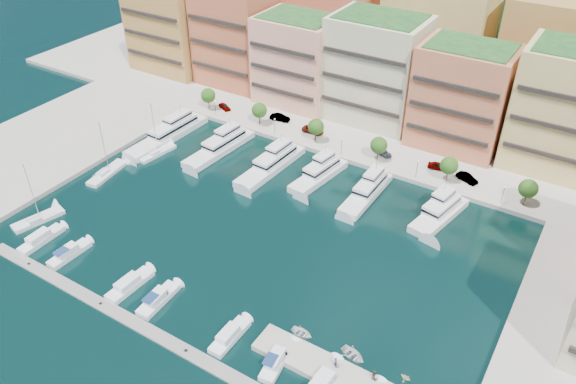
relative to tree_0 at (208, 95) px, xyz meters
The scene contains 53 objects.
ground 52.39m from the tree_0, 39.95° to the right, with size 400.00×400.00×0.00m, color black.
north_quay 49.34m from the tree_0, 35.47° to the left, with size 220.00×64.00×2.00m, color #9E998E.
west_quay 47.21m from the tree_0, 117.93° to the right, with size 34.00×76.00×2.00m, color #9E998E.
hillside 86.46m from the tree_0, 62.40° to the left, with size 240.00×40.00×58.00m, color #1D3214.
south_pontoon 73.65m from the tree_0, 59.77° to the right, with size 72.00×2.20×0.35m, color gray.
apartment_0 31.96m from the tree_0, 147.61° to the left, with size 22.00×16.50×24.80m.
apartment_1 21.20m from the tree_0, 102.21° to the left, with size 20.00×16.50×26.80m.
apartment_2 24.86m from the tree_0, 44.13° to the left, with size 20.00×15.50×22.80m.
apartment_3 43.22m from the tree_0, 25.95° to the left, with size 22.00×16.50×25.80m.
apartment_4 62.75m from the tree_0, 15.37° to the left, with size 20.00×15.50×23.80m.
apartment_5 84.60m from the tree_0, 12.71° to the left, with size 22.00×16.50×26.80m.
backblock_0 44.63m from the tree_0, 110.32° to the left, with size 26.00×18.00×30.00m, color beige.
backblock_1 44.63m from the tree_0, 69.68° to the left, with size 26.00×18.00×30.00m, color #C56D4A.
backblock_2 61.58m from the tree_0, 41.99° to the left, with size 26.00×18.00×30.00m, color #E6C97A.
backblock_3 85.98m from the tree_0, 28.37° to the left, with size 26.00×18.00×30.00m, color #B88343.
tree_0 is the anchor object (origin of this frame).
tree_1 16.00m from the tree_0, ahead, with size 3.80×3.80×5.65m.
tree_2 32.00m from the tree_0, ahead, with size 3.80×3.80×5.65m.
tree_3 48.00m from the tree_0, ahead, with size 3.80×3.80×5.65m.
tree_4 64.00m from the tree_0, ahead, with size 3.80×3.80×5.65m.
tree_5 80.00m from the tree_0, ahead, with size 3.80×3.80×5.65m.
lamppost_0 4.70m from the tree_0, 29.90° to the right, with size 0.30×0.30×4.20m.
lamppost_1 22.14m from the tree_0, ahead, with size 0.30×0.30×4.20m.
lamppost_2 40.08m from the tree_0, ahead, with size 0.30×0.30×4.20m.
lamppost_3 58.05m from the tree_0, ahead, with size 0.30×0.30×4.20m.
lamppost_4 76.04m from the tree_0, ahead, with size 0.30×0.30×4.20m.
yacht_0 15.98m from the tree_0, 88.91° to the right, with size 5.78×24.36×7.30m.
yacht_1 20.59m from the tree_0, 43.53° to the right, with size 6.21×20.82×7.30m.
yacht_2 32.36m from the tree_0, 25.68° to the right, with size 5.92×20.85×7.30m.
yacht_3 41.83m from the tree_0, 16.64° to the right, with size 6.39×16.66×7.30m.
yacht_4 53.16m from the tree_0, 13.71° to the right, with size 4.39×17.57×7.30m.
yacht_5 67.87m from the tree_0, ahead, with size 7.49×16.19×7.30m.
cruiser_0 58.61m from the tree_0, 83.62° to the right, with size 2.61×9.06×2.55m.
cruiser_1 59.96m from the tree_0, 76.30° to the right, with size 2.65×8.30×2.66m.
cruiser_3 65.13m from the tree_0, 63.36° to the right, with size 3.05×8.94×2.55m.
cruiser_4 68.23m from the tree_0, 58.57° to the right, with size 2.98×8.32×2.66m.
cruiser_6 76.77m from the tree_0, 49.26° to the right, with size 2.47×7.89×2.55m.
cruiser_7 82.60m from the tree_0, 44.78° to the right, with size 3.40×8.08×2.66m.
cruiser_8 88.08m from the tree_0, 41.32° to the right, with size 3.21×8.94×2.55m.
sailboat_0 54.55m from the tree_0, 89.14° to the right, with size 5.27×10.21×13.20m.
sailboat_1 35.82m from the tree_0, 90.34° to the right, with size 4.28×11.15×13.20m.
sailboat_2 24.04m from the tree_0, 82.50° to the right, with size 3.97×9.89×13.20m.
tender_3 91.08m from the tree_0, 33.88° to the right, with size 1.40×1.62×0.86m, color beige.
tender_2 84.78m from the tree_0, 37.17° to the right, with size 2.91×4.07×0.84m, color silver.
tender_0 78.43m from the tree_0, 41.17° to the right, with size 2.53×3.54×0.73m, color silver.
car_0 5.12m from the tree_0, 27.41° to the left, with size 1.69×4.19×1.43m, color gray.
car_1 19.96m from the tree_0, 12.19° to the left, with size 1.77×5.07×1.67m, color gray.
car_2 29.82m from the tree_0, ahead, with size 2.48×5.38×1.49m, color gray.
car_3 48.25m from the tree_0, ahead, with size 1.90×4.67×1.36m, color gray.
car_4 61.18m from the tree_0, ahead, with size 1.89×4.70×1.60m, color gray.
car_5 67.81m from the tree_0, ahead, with size 1.69×4.85×1.60m, color gray.
person_0 86.14m from the tree_0, 39.51° to the right, with size 0.70×0.46×1.91m, color #232946.
person_1 89.90m from the tree_0, 36.84° to the right, with size 0.91×0.71×1.87m, color brown.
Camera 1 is at (47.76, -68.33, 67.44)m, focal length 35.00 mm.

